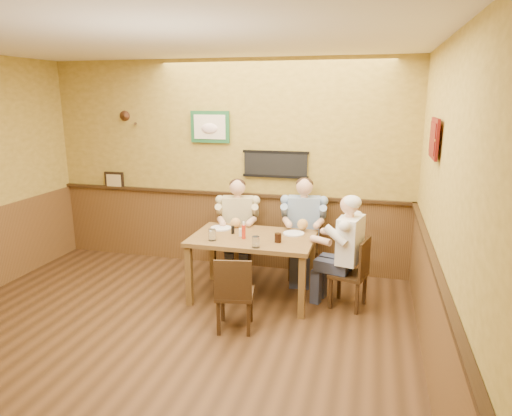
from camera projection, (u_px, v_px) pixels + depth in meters
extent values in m
plane|color=#352110|center=(143.00, 356.00, 4.18)|extent=(5.00, 5.00, 0.00)
cube|color=silver|center=(121.00, 32.00, 3.51)|extent=(5.00, 5.00, 0.02)
cube|color=gold|center=(226.00, 166.00, 6.19)|extent=(5.00, 0.02, 2.80)
cube|color=gold|center=(450.00, 229.00, 3.23)|extent=(0.02, 5.00, 2.80)
cube|color=brown|center=(226.00, 230.00, 6.39)|extent=(5.00, 0.02, 1.00)
cube|color=brown|center=(435.00, 343.00, 3.45)|extent=(0.02, 5.00, 1.00)
cube|color=black|center=(275.00, 164.00, 5.97)|extent=(0.88, 0.03, 0.34)
cube|color=#1E592E|center=(210.00, 127.00, 6.08)|extent=(0.54, 0.03, 0.42)
cube|color=black|center=(114.00, 181.00, 6.64)|extent=(0.30, 0.03, 0.26)
cube|color=maroon|center=(434.00, 138.00, 4.09)|extent=(0.03, 0.48, 0.36)
cube|color=brown|center=(253.00, 238.00, 5.25)|extent=(1.40, 0.90, 0.05)
cube|color=brown|center=(189.00, 276.00, 5.13)|extent=(0.07, 0.07, 0.70)
cube|color=brown|center=(302.00, 288.00, 4.82)|extent=(0.07, 0.07, 0.70)
cube|color=brown|center=(213.00, 253.00, 5.87)|extent=(0.07, 0.07, 0.70)
cube|color=brown|center=(312.00, 262.00, 5.55)|extent=(0.07, 0.07, 0.70)
cylinder|color=white|center=(212.00, 235.00, 5.08)|extent=(0.09, 0.09, 0.13)
cylinder|color=white|center=(256.00, 242.00, 4.85)|extent=(0.09, 0.09, 0.12)
cylinder|color=black|center=(278.00, 238.00, 5.02)|extent=(0.09, 0.09, 0.10)
cylinder|color=red|center=(244.00, 231.00, 5.14)|extent=(0.05, 0.05, 0.18)
cylinder|color=silver|center=(240.00, 232.00, 5.24)|extent=(0.04, 0.04, 0.09)
cylinder|color=black|center=(233.00, 230.00, 5.34)|extent=(0.05, 0.05, 0.09)
cylinder|color=silver|center=(221.00, 228.00, 5.55)|extent=(0.32, 0.32, 0.02)
cylinder|color=silver|center=(294.00, 233.00, 5.33)|extent=(0.26, 0.26, 0.02)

